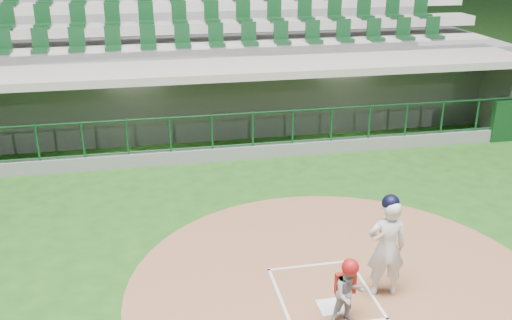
# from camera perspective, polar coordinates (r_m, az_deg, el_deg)

# --- Properties ---
(ground) EXTENTS (120.00, 120.00, 0.00)m
(ground) POSITION_cam_1_polar(r_m,az_deg,el_deg) (10.01, 6.31, -12.17)
(ground) COLOR #1B4614
(ground) RESTS_ON ground
(dirt_circle) EXTENTS (7.20, 7.20, 0.01)m
(dirt_circle) POSITION_cam_1_polar(r_m,az_deg,el_deg) (9.94, 8.35, -12.53)
(dirt_circle) COLOR brown
(dirt_circle) RESTS_ON ground
(home_plate) EXTENTS (0.43, 0.43, 0.02)m
(home_plate) POSITION_cam_1_polar(r_m,az_deg,el_deg) (9.46, 7.59, -14.35)
(home_plate) COLOR silver
(home_plate) RESTS_ON dirt_circle
(batter_box_chalk) EXTENTS (1.55, 1.80, 0.01)m
(batter_box_chalk) POSITION_cam_1_polar(r_m,az_deg,el_deg) (9.77, 6.84, -13.03)
(batter_box_chalk) COLOR silver
(batter_box_chalk) RESTS_ON ground
(dugout_structure) EXTENTS (16.40, 3.70, 3.00)m
(dugout_structure) POSITION_cam_1_polar(r_m,az_deg,el_deg) (16.60, -1.34, 5.64)
(dugout_structure) COLOR slate
(dugout_structure) RESTS_ON ground
(seating_deck) EXTENTS (17.00, 6.72, 5.15)m
(seating_deck) POSITION_cam_1_polar(r_m,az_deg,el_deg) (19.43, -3.12, 9.39)
(seating_deck) COLOR slate
(seating_deck) RESTS_ON ground
(batter) EXTENTS (0.87, 0.89, 1.80)m
(batter) POSITION_cam_1_polar(r_m,az_deg,el_deg) (9.45, 12.93, -8.36)
(batter) COLOR silver
(batter) RESTS_ON dirt_circle
(catcher) EXTENTS (0.54, 0.44, 1.11)m
(catcher) POSITION_cam_1_polar(r_m,az_deg,el_deg) (8.87, 9.22, -12.85)
(catcher) COLOR #939398
(catcher) RESTS_ON dirt_circle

